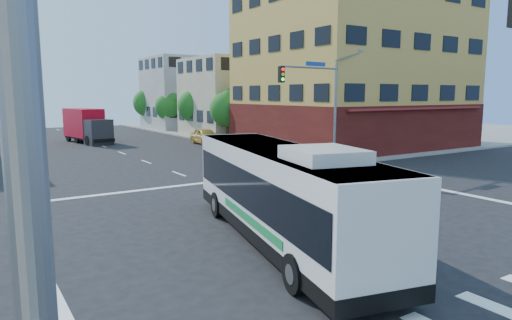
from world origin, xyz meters
TOP-DOWN VIEW (x-y plane):
  - ground at (0.00, 0.00)m, footprint 120.00×120.00m
  - sidewalk_ne at (35.00, 35.00)m, footprint 50.00×50.00m
  - corner_building_ne at (19.99, 18.48)m, footprint 18.10×15.44m
  - building_east_near at (16.98, 33.98)m, footprint 12.06×10.06m
  - building_east_far at (16.98, 47.98)m, footprint 12.06×10.06m
  - signal_mast_ne at (9.08, 10.62)m, footprint 7.91×1.13m
  - signal_mast_sw at (-9.08, -10.64)m, footprint 7.91×1.01m
  - street_tree_a at (11.90, 27.92)m, footprint 3.60×3.60m
  - street_tree_b at (11.90, 35.92)m, footprint 3.80×3.80m
  - street_tree_c at (11.90, 43.92)m, footprint 3.40×3.40m
  - street_tree_d at (11.90, 51.92)m, footprint 4.00×4.00m
  - transit_bus at (-2.44, -1.13)m, footprint 5.13×12.03m
  - box_truck at (-0.49, 34.99)m, footprint 3.39×7.88m
  - parked_car at (8.98, 27.35)m, footprint 2.22×4.78m

SIDE VIEW (x-z plane):
  - ground at x=0.00m, z-range 0.00..0.00m
  - sidewalk_ne at x=35.00m, z-range 0.00..0.15m
  - parked_car at x=8.98m, z-range 0.00..1.58m
  - box_truck at x=-0.49m, z-range -0.05..3.38m
  - transit_bus at x=-2.44m, z-range -0.04..3.45m
  - street_tree_c at x=11.90m, z-range 0.82..6.11m
  - street_tree_a at x=11.90m, z-range 0.83..6.35m
  - street_tree_b at x=11.90m, z-range 0.85..6.65m
  - street_tree_d at x=11.90m, z-range 0.87..6.90m
  - building_east_near at x=16.98m, z-range 0.01..9.01m
  - signal_mast_ne at x=9.08m, z-range 0.95..9.02m
  - signal_mast_sw at x=-9.08m, z-range 0.95..9.02m
  - building_east_far at x=16.98m, z-range 0.01..10.01m
  - corner_building_ne at x=19.99m, z-range -1.11..12.89m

